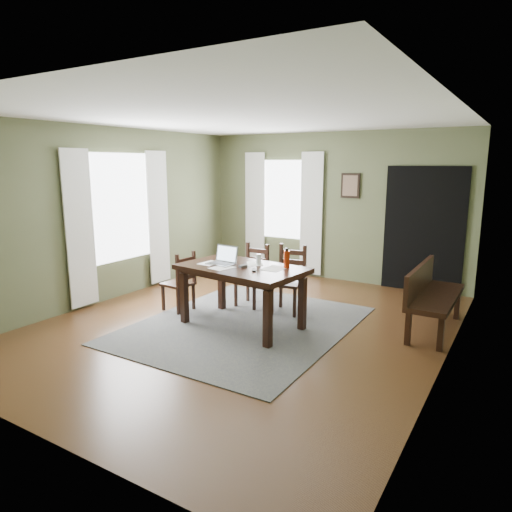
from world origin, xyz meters
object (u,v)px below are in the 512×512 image
Objects in this scene: laptop at (224,259)px; water_bottle at (287,259)px; dining_table at (242,274)px; chair_back_right at (289,280)px; chair_end at (180,282)px; chair_back_left at (253,276)px; bench at (430,292)px.

water_bottle reaches higher than laptop.
chair_back_right reaches higher than dining_table.
water_bottle is at bearing 100.40° from chair_end.
chair_back_right is at bearing 114.05° from water_bottle.
chair_back_left is 1.21m from water_bottle.
dining_table is 6.59× the size of water_bottle.
dining_table is 1.13× the size of bench.
chair_back_right is (0.26, 0.86, -0.24)m from dining_table.
laptop is (-2.44, -1.14, 0.37)m from bench.
chair_back_left is 2.48× the size of laptop.
bench is (1.90, 0.28, 0.03)m from chair_back_right.
chair_end is at bearing -132.53° from chair_back_left.
chair_back_left is at bearing 141.69° from chair_end.
water_bottle is (0.91, -0.65, 0.48)m from chair_back_left.
laptop is at bearing -128.94° from chair_back_right.
chair_end is at bearing -156.52° from chair_back_right.
bench is (2.51, 0.28, 0.05)m from chair_back_left.
chair_end is 3.44m from bench.
chair_back_left is at bearing 99.12° from laptop.
chair_end is 0.95× the size of chair_back_left.
chair_back_left reaches higher than dining_table.
dining_table is 1.85× the size of chair_back_left.
chair_end is at bearing 179.70° from laptop.
chair_back_left is 3.57× the size of water_bottle.
bench is at bearing 29.38° from laptop.
laptop reaches higher than chair_end.
bench is (2.15, 1.14, -0.21)m from dining_table.
chair_end is at bearing 108.14° from bench.
water_bottle is at bearing -72.43° from chair_back_right.
dining_table is at bearing -65.97° from chair_back_left.
chair_back_right is 0.85m from water_bottle.
water_bottle is at bearing 28.27° from dining_table.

